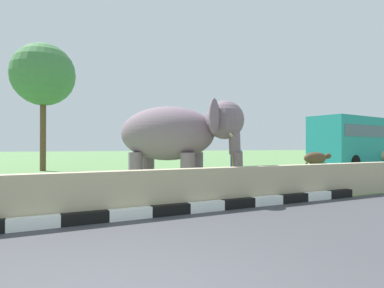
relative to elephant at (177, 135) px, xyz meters
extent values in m
cube|color=white|center=(-4.05, -2.65, -1.77)|extent=(0.90, 0.20, 0.24)
cube|color=black|center=(-3.15, -2.65, -1.77)|extent=(0.90, 0.20, 0.24)
cube|color=white|center=(-2.25, -2.65, -1.77)|extent=(0.90, 0.20, 0.24)
cube|color=black|center=(-1.35, -2.65, -1.77)|extent=(0.90, 0.20, 0.24)
cube|color=white|center=(-0.45, -2.65, -1.77)|extent=(0.90, 0.20, 0.24)
cube|color=black|center=(0.45, -2.65, -1.77)|extent=(0.90, 0.20, 0.24)
cube|color=white|center=(1.35, -2.65, -1.77)|extent=(0.90, 0.20, 0.24)
cube|color=black|center=(2.25, -2.65, -1.77)|extent=(0.90, 0.20, 0.24)
cube|color=white|center=(3.15, -2.65, -1.77)|extent=(0.90, 0.20, 0.24)
cube|color=black|center=(4.05, -2.65, -1.77)|extent=(0.90, 0.20, 0.24)
cube|color=tan|center=(-1.25, -2.35, -1.39)|extent=(28.00, 0.36, 1.00)
cylinder|color=slate|center=(0.66, -0.01, -1.22)|extent=(0.44, 0.44, 1.34)
cylinder|color=slate|center=(0.04, -0.66, -1.22)|extent=(0.44, 0.44, 1.34)
cylinder|color=slate|center=(-0.57, 1.16, -1.22)|extent=(0.44, 0.44, 1.34)
cylinder|color=slate|center=(-1.19, 0.51, -1.22)|extent=(0.44, 0.44, 1.34)
ellipsoid|color=slate|center=(-0.26, 0.25, 0.05)|extent=(3.35, 3.30, 1.70)
sphere|color=slate|center=(1.09, -1.04, 0.43)|extent=(1.16, 1.16, 1.16)
ellipsoid|color=#D84C8C|center=(1.30, -1.24, 0.58)|extent=(0.70, 0.71, 0.44)
ellipsoid|color=slate|center=(1.52, -0.38, 0.48)|extent=(0.80, 0.82, 1.00)
ellipsoid|color=slate|center=(0.44, -1.50, 0.48)|extent=(0.80, 0.82, 1.00)
cylinder|color=slate|center=(1.30, -1.24, -0.12)|extent=(0.59, 0.59, 0.99)
cylinder|color=slate|center=(1.38, -1.32, -0.92)|extent=(0.44, 0.44, 0.83)
cone|color=beige|center=(1.45, -1.00, -0.02)|extent=(0.49, 0.51, 0.22)
cone|color=beige|center=(1.06, -1.40, -0.02)|extent=(0.49, 0.51, 0.22)
cylinder|color=navy|center=(1.82, -0.64, -1.48)|extent=(0.15, 0.15, 0.82)
cylinder|color=navy|center=(1.65, -0.75, -1.48)|extent=(0.15, 0.15, 0.82)
cube|color=#1E59B2|center=(1.74, -0.69, -0.78)|extent=(0.47, 0.43, 0.58)
cylinder|color=#9E7251|center=(1.95, -0.54, -0.81)|extent=(0.17, 0.16, 0.53)
cylinder|color=#9E7251|center=(1.52, -0.84, -0.81)|extent=(0.17, 0.16, 0.53)
sphere|color=#9E7251|center=(1.74, -0.69, -0.35)|extent=(0.23, 0.23, 0.23)
cube|color=teal|center=(16.65, 5.82, 0.11)|extent=(8.90, 3.64, 3.00)
cube|color=#3F5160|center=(16.65, 5.82, 0.65)|extent=(8.22, 3.58, 0.76)
cylinder|color=black|center=(19.24, 7.33, -1.39)|extent=(1.03, 0.43, 1.00)
cylinder|color=black|center=(13.76, 6.59, -1.39)|extent=(1.03, 0.43, 1.00)
cylinder|color=black|center=(14.06, 4.31, -1.39)|extent=(1.03, 0.43, 1.00)
cylinder|color=#473323|center=(10.33, 3.71, -1.57)|extent=(0.12, 0.12, 0.65)
cylinder|color=#473323|center=(10.31, 3.35, -1.57)|extent=(0.12, 0.12, 0.65)
cylinder|color=#473323|center=(9.43, 3.77, -1.57)|extent=(0.12, 0.12, 0.65)
cylinder|color=#473323|center=(9.41, 3.41, -1.57)|extent=(0.12, 0.12, 0.65)
ellipsoid|color=#473323|center=(9.87, 3.56, -0.99)|extent=(1.54, 0.70, 0.66)
ellipsoid|color=#473323|center=(10.80, 3.50, -0.89)|extent=(0.42, 0.29, 0.32)
cylinder|color=tan|center=(17.18, 5.17, -1.57)|extent=(0.12, 0.12, 0.65)
cylinder|color=tan|center=(17.51, 5.31, -1.57)|extent=(0.12, 0.12, 0.65)
ellipsoid|color=tan|center=(17.52, 4.83, -0.99)|extent=(1.14, 1.62, 0.66)
ellipsoid|color=tan|center=(17.16, 5.69, -0.89)|extent=(0.40, 0.47, 0.32)
cylinder|color=brown|center=(-3.36, 13.05, 0.60)|extent=(0.36, 0.36, 4.98)
sphere|color=#3F7441|center=(-3.36, 13.05, 4.15)|extent=(3.88, 3.88, 3.88)
camera|label=1|loc=(-4.14, -9.22, -0.37)|focal=30.30mm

